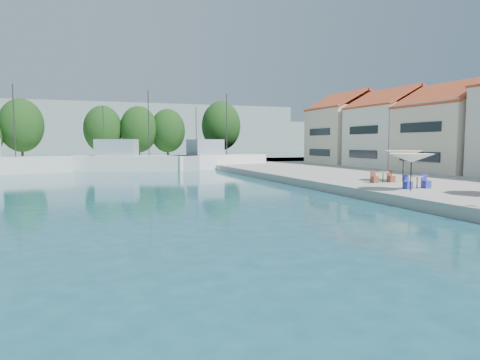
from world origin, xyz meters
name	(u,v)px	position (x,y,z in m)	size (l,w,h in m)	color
quay_right	(464,178)	(22.00, 30.00, 0.30)	(32.00, 92.00, 0.60)	#99958A
quay_far	(97,164)	(-8.00, 67.00, 0.30)	(90.00, 16.00, 0.60)	#99958A
hill_west	(19,129)	(-30.00, 160.00, 8.00)	(180.00, 40.00, 16.00)	gray
hill_east	(207,137)	(40.00, 180.00, 6.00)	(140.00, 40.00, 12.00)	gray
building_04	(456,126)	(24.00, 33.00, 5.02)	(9.00, 8.80, 9.20)	beige
building_05	(393,126)	(24.00, 42.00, 5.26)	(8.40, 8.80, 9.70)	silver
building_06	(348,127)	(24.00, 51.00, 5.50)	(9.00, 8.80, 10.20)	beige
trawler_03	(133,162)	(-3.99, 55.26, 1.07)	(16.23, 8.87, 10.20)	silver
trawler_04	(216,160)	(6.57, 54.85, 1.07)	(14.00, 7.58, 10.20)	white
tree_04	(21,125)	(-18.13, 70.75, 5.89)	(6.19, 6.19, 9.17)	#3F2B19
tree_05	(103,129)	(-6.92, 68.87, 5.41)	(5.63, 5.63, 8.33)	#3F2B19
tree_06	(139,129)	(-1.74, 68.16, 5.41)	(5.63, 5.63, 8.34)	#3F2B19
tree_07	(168,131)	(2.71, 68.34, 5.24)	(5.43, 5.43, 8.04)	#3F2B19
tree_08	(221,126)	(12.37, 71.16, 6.25)	(6.61, 6.61, 9.79)	#3F2B19
umbrella_white	(411,158)	(8.15, 21.06, 2.51)	(2.58, 2.58, 2.16)	black
umbrella_cream	(404,154)	(11.89, 26.05, 2.58)	(2.63, 2.63, 2.23)	black
cafe_table_02	(417,184)	(9.39, 21.90, 0.89)	(1.82, 0.70, 0.76)	black
cafe_table_03	(383,178)	(10.03, 25.88, 0.89)	(1.82, 0.70, 0.76)	black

